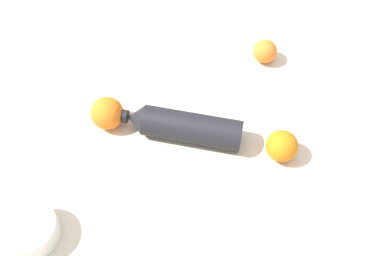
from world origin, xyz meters
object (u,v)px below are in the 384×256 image
orange_2 (282,146)px  water_bottle (183,126)px  orange_1 (107,113)px  ceramic_bowl (29,230)px  orange_0 (265,51)px

orange_2 → water_bottle: bearing=-115.0°
orange_1 → ceramic_bowl: (0.26, -0.19, -0.01)m
orange_0 → ceramic_bowl: orange_0 is taller
orange_1 → ceramic_bowl: bearing=-36.0°
water_bottle → orange_0: water_bottle is taller
ceramic_bowl → orange_1: bearing=144.0°
water_bottle → orange_2: bearing=178.4°
water_bottle → orange_1: (-0.07, -0.17, 0.00)m
water_bottle → orange_1: size_ratio=3.71×
water_bottle → orange_1: orange_1 is taller
water_bottle → orange_1: 0.18m
orange_1 → ceramic_bowl: 0.32m
orange_1 → ceramic_bowl: size_ratio=0.65×
ceramic_bowl → orange_2: bearing=98.9°
orange_2 → ceramic_bowl: bearing=-81.1°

